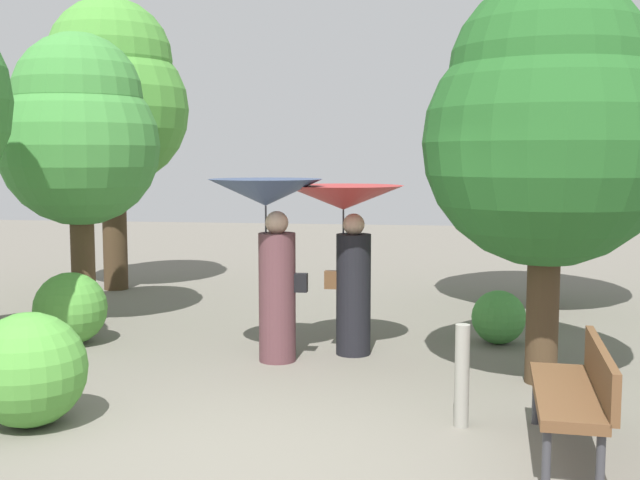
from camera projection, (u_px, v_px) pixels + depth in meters
The scene contains 12 objects.
ground_plane at pixel (258, 450), 5.92m from camera, with size 40.00×40.00×0.00m, color #6B665B.
person_left at pixel (270, 229), 8.38m from camera, with size 1.22×1.22×1.97m.
person_right at pixel (347, 227), 8.68m from camera, with size 1.33×1.33×1.89m.
park_bench at pixel (577, 389), 5.75m from camera, with size 0.59×1.53×0.83m.
tree_near_left at pixel (79, 131), 10.21m from camera, with size 2.08×2.08×3.80m.
tree_near_right at pixel (548, 106), 11.14m from camera, with size 3.21×3.21×4.69m.
tree_mid_right at pixel (548, 122), 7.43m from camera, with size 2.37×2.37×3.91m.
tree_far_back at pixel (111, 95), 12.82m from camera, with size 2.51×2.51×4.77m.
bush_path_left at pixel (29, 370), 6.41m from camera, with size 0.94×0.94×0.94m, color #4C9338.
bush_path_right at pixel (499, 317), 9.27m from camera, with size 0.64×0.64×0.64m, color #428C3D.
bush_behind_bench at pixel (70, 308), 9.23m from camera, with size 0.86×0.86×0.86m, color #4C9338.
path_marker_post at pixel (462, 376), 6.40m from camera, with size 0.12×0.12×0.85m, color gray.
Camera 1 is at (1.32, -5.59, 2.20)m, focal length 44.12 mm.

